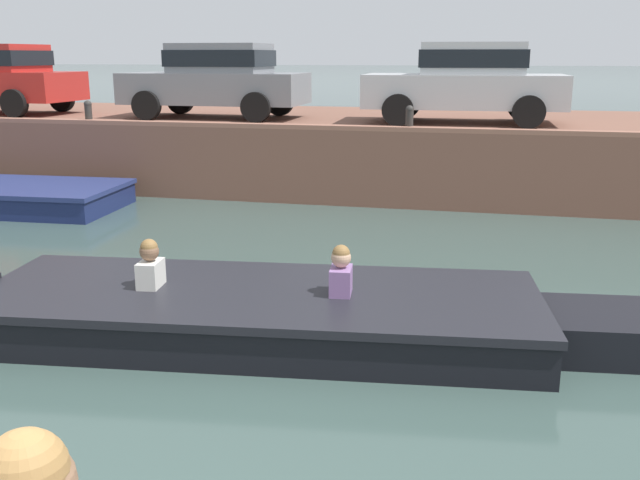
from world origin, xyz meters
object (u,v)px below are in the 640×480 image
motorboat_passing (284,313)px  mooring_bollard_west (88,111)px  car_centre_silver (467,79)px  mooring_bollard_mid (410,117)px  car_left_inner_grey (217,78)px

motorboat_passing → mooring_bollard_west: 8.83m
car_centre_silver → mooring_bollard_west: bearing=-166.2°
mooring_bollard_mid → mooring_bollard_west: bearing=180.0°
mooring_bollard_west → mooring_bollard_mid: (6.31, 0.00, 0.00)m
motorboat_passing → car_left_inner_grey: 9.30m
car_centre_silver → mooring_bollard_west: 7.47m
mooring_bollard_west → mooring_bollard_mid: 6.31m
car_centre_silver → mooring_bollard_mid: bearing=-117.2°
car_left_inner_grey → mooring_bollard_west: bearing=-138.9°
motorboat_passing → mooring_bollard_mid: 6.64m
car_left_inner_grey → mooring_bollard_west: size_ratio=8.60×
motorboat_passing → mooring_bollard_west: bearing=132.0°
motorboat_passing → car_left_inner_grey: (-3.81, 8.25, 1.99)m
car_centre_silver → mooring_bollard_mid: 2.09m
car_left_inner_grey → mooring_bollard_mid: car_left_inner_grey is taller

